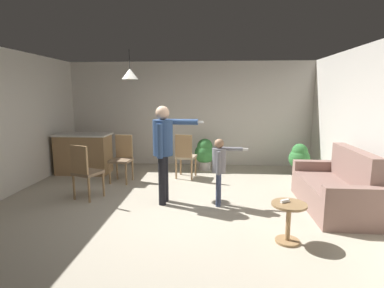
{
  "coord_description": "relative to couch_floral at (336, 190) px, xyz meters",
  "views": [
    {
      "loc": [
        0.61,
        -4.71,
        1.88
      ],
      "look_at": [
        0.24,
        0.51,
        1.0
      ],
      "focal_mm": 28.05,
      "sensor_mm": 36.0,
      "label": 1
    }
  ],
  "objects": [
    {
      "name": "ground",
      "position": [
        -2.63,
        -0.15,
        -0.33
      ],
      "size": [
        7.68,
        7.68,
        0.0
      ],
      "primitive_type": "plane",
      "color": "#B2A893"
    },
    {
      "name": "wall_back",
      "position": [
        -2.63,
        3.05,
        1.02
      ],
      "size": [
        6.4,
        0.1,
        2.7
      ],
      "primitive_type": "cube",
      "color": "beige",
      "rests_on": "ground"
    },
    {
      "name": "wall_right",
      "position": [
        0.57,
        -0.15,
        1.02
      ],
      "size": [
        0.1,
        6.4,
        2.7
      ],
      "primitive_type": "cube",
      "color": "beige",
      "rests_on": "ground"
    },
    {
      "name": "couch_floral",
      "position": [
        0.0,
        0.0,
        0.0
      ],
      "size": [
        0.88,
        1.81,
        1.0
      ],
      "rotation": [
        0.0,
        0.0,
        1.56
      ],
      "color": "#8C6B60",
      "rests_on": "ground"
    },
    {
      "name": "kitchen_counter",
      "position": [
        -5.08,
        1.92,
        0.15
      ],
      "size": [
        1.26,
        0.66,
        0.95
      ],
      "color": "#99754C",
      "rests_on": "ground"
    },
    {
      "name": "side_table_by_couch",
      "position": [
        -1.05,
        -1.2,
        -0.0
      ],
      "size": [
        0.44,
        0.44,
        0.52
      ],
      "color": "#99754C",
      "rests_on": "ground"
    },
    {
      "name": "person_adult",
      "position": [
        -2.84,
        0.08,
        0.71
      ],
      "size": [
        0.85,
        0.49,
        1.68
      ],
      "rotation": [
        0.0,
        0.0,
        -1.68
      ],
      "color": "black",
      "rests_on": "ground"
    },
    {
      "name": "person_child",
      "position": [
        -1.9,
        0.03,
        0.38
      ],
      "size": [
        0.61,
        0.33,
        1.15
      ],
      "rotation": [
        0.0,
        0.0,
        -1.64
      ],
      "color": "#384260",
      "rests_on": "ground"
    },
    {
      "name": "dining_chair_by_counter",
      "position": [
        -2.63,
        1.65,
        0.21
      ],
      "size": [
        0.49,
        0.49,
        1.0
      ],
      "rotation": [
        0.0,
        0.0,
        6.1
      ],
      "color": "#99754C",
      "rests_on": "ground"
    },
    {
      "name": "dining_chair_near_wall",
      "position": [
        -4.28,
        0.16,
        0.21
      ],
      "size": [
        0.55,
        0.55,
        1.0
      ],
      "rotation": [
        0.0,
        0.0,
        5.9
      ],
      "color": "#99754C",
      "rests_on": "ground"
    },
    {
      "name": "dining_chair_centre_back",
      "position": [
        -3.96,
        1.32,
        0.21
      ],
      "size": [
        0.46,
        0.46,
        1.0
      ],
      "rotation": [
        0.0,
        0.0,
        3.04
      ],
      "color": "#99754C",
      "rests_on": "ground"
    },
    {
      "name": "potted_plant_corner",
      "position": [
        -2.21,
        2.45,
        0.1
      ],
      "size": [
        0.51,
        0.51,
        0.78
      ],
      "color": "#B7B2AD",
      "rests_on": "ground"
    },
    {
      "name": "potted_plant_by_wall",
      "position": [
        -0.01,
        2.1,
        0.08
      ],
      "size": [
        0.48,
        0.48,
        0.74
      ],
      "color": "#4C4742",
      "rests_on": "ground"
    },
    {
      "name": "spare_remote_on_table",
      "position": [
        -1.09,
        -1.16,
        0.21
      ],
      "size": [
        0.13,
        0.1,
        0.04
      ],
      "primitive_type": "cube",
      "rotation": [
        0.0,
        0.0,
        2.09
      ],
      "color": "white",
      "rests_on": "side_table_by_couch"
    },
    {
      "name": "ceiling_light_pendant",
      "position": [
        -3.61,
        0.87,
        1.92
      ],
      "size": [
        0.32,
        0.32,
        0.55
      ],
      "color": "silver"
    }
  ]
}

